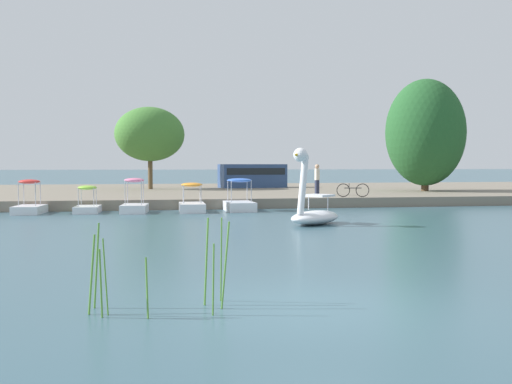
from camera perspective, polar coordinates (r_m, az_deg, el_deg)
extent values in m
plane|color=#385966|center=(9.92, 5.14, -10.56)|extent=(517.31, 517.31, 0.00)
cube|color=slate|center=(42.95, -6.96, -0.09)|extent=(129.13, 24.95, 0.52)
ellipsoid|color=white|center=(23.09, 5.54, -2.38)|extent=(2.81, 2.71, 0.52)
cylinder|color=white|center=(22.30, 4.40, 0.66)|extent=(0.60, 0.58, 2.20)
sphere|color=white|center=(22.15, 4.16, 3.48)|extent=(0.73, 0.73, 0.51)
cone|color=yellow|center=(21.98, 3.87, 3.48)|extent=(0.48, 0.47, 0.28)
cube|color=white|center=(23.21, 5.82, -0.33)|extent=(1.33, 1.33, 0.08)
cylinder|color=silver|center=(23.45, 4.93, -0.98)|extent=(0.04, 0.04, 0.56)
cylinder|color=silver|center=(23.01, 6.72, -1.06)|extent=(0.04, 0.04, 0.56)
cube|color=white|center=(29.66, -1.56, -1.34)|extent=(1.35, 2.34, 0.45)
ellipsoid|color=blue|center=(29.60, -1.57, 1.10)|extent=(1.24, 1.34, 0.20)
cylinder|color=#B7B7BF|center=(30.05, -2.65, 0.13)|extent=(0.04, 0.04, 1.04)
cylinder|color=#B7B7BF|center=(30.22, -0.84, 0.15)|extent=(0.04, 0.04, 1.04)
cylinder|color=#B7B7BF|center=(29.02, -2.32, 0.04)|extent=(0.04, 0.04, 1.04)
cylinder|color=#B7B7BF|center=(29.19, -0.45, 0.06)|extent=(0.04, 0.04, 1.04)
cube|color=white|center=(29.04, -5.99, -1.45)|extent=(1.26, 2.25, 0.43)
ellipsoid|color=orange|center=(28.99, -6.00, 0.68)|extent=(1.05, 1.33, 0.20)
cylinder|color=#B7B7BF|center=(29.51, -6.82, -0.13)|extent=(0.04, 0.04, 0.87)
cylinder|color=#B7B7BF|center=(29.54, -5.26, -0.12)|extent=(0.04, 0.04, 0.87)
cylinder|color=#B7B7BF|center=(28.47, -6.76, -0.23)|extent=(0.04, 0.04, 0.87)
cylinder|color=#B7B7BF|center=(28.51, -5.15, -0.22)|extent=(0.04, 0.04, 0.87)
cube|color=white|center=(28.95, -11.27, -1.53)|extent=(1.33, 2.10, 0.40)
ellipsoid|color=pink|center=(28.89, -11.30, 1.09)|extent=(1.03, 1.32, 0.20)
cylinder|color=#B7B7BF|center=(29.44, -11.90, 0.02)|extent=(0.04, 0.04, 1.13)
cylinder|color=#B7B7BF|center=(29.36, -10.47, 0.02)|extent=(0.04, 0.04, 1.13)
cylinder|color=#B7B7BF|center=(28.46, -12.13, -0.07)|extent=(0.04, 0.04, 1.13)
cylinder|color=#B7B7BF|center=(28.38, -10.65, -0.07)|extent=(0.04, 0.04, 1.13)
cube|color=white|center=(29.41, -15.45, -1.58)|extent=(1.17, 1.96, 0.33)
ellipsoid|color=#8CCC38|center=(29.35, -15.47, 0.40)|extent=(0.91, 1.19, 0.20)
cylinder|color=#B7B7BF|center=(29.88, -16.00, -0.39)|extent=(0.04, 0.04, 0.85)
cylinder|color=#B7B7BF|center=(29.79, -14.69, -0.38)|extent=(0.04, 0.04, 0.85)
cylinder|color=#B7B7BF|center=(28.96, -16.26, -0.48)|extent=(0.04, 0.04, 0.85)
cylinder|color=#B7B7BF|center=(28.87, -14.90, -0.48)|extent=(0.04, 0.04, 0.85)
cube|color=white|center=(29.84, -20.36, -1.55)|extent=(1.34, 2.27, 0.38)
ellipsoid|color=red|center=(29.78, -20.40, 0.92)|extent=(1.01, 1.22, 0.20)
cylinder|color=#B7B7BF|center=(30.33, -20.85, -0.10)|extent=(0.04, 0.04, 1.10)
cylinder|color=#B7B7BF|center=(30.16, -19.48, -0.09)|extent=(0.04, 0.04, 1.10)
cylinder|color=#B7B7BF|center=(29.44, -21.30, -0.18)|extent=(0.04, 0.04, 1.10)
cylinder|color=#B7B7BF|center=(29.26, -19.89, -0.18)|extent=(0.04, 0.04, 1.10)
cylinder|color=brown|center=(43.72, -9.84, 2.61)|extent=(0.32, 0.32, 3.57)
ellipsoid|color=#427A33|center=(43.77, -9.86, 5.35)|extent=(6.77, 6.61, 3.81)
cylinder|color=#4C3823|center=(41.40, 15.51, 2.53)|extent=(0.48, 0.48, 3.53)
ellipsoid|color=#235628|center=(41.46, 15.55, 5.38)|extent=(6.61, 6.25, 6.94)
cube|color=#23283D|center=(34.84, 5.72, 0.42)|extent=(0.24, 0.23, 0.85)
cube|color=beige|center=(34.82, 5.72, 1.65)|extent=(0.26, 0.25, 0.65)
sphere|color=tan|center=(34.82, 5.73, 2.39)|extent=(0.25, 0.25, 0.25)
torus|color=black|center=(33.07, 9.91, 0.16)|extent=(0.71, 0.21, 0.72)
torus|color=black|center=(32.97, 8.15, 0.16)|extent=(0.71, 0.21, 0.72)
cube|color=black|center=(33.01, 9.03, 0.37)|extent=(0.90, 0.25, 0.04)
cylinder|color=black|center=(32.99, 8.68, 0.55)|extent=(0.03, 0.03, 0.31)
cube|color=navy|center=(45.89, -0.34, 1.51)|extent=(5.12, 2.57, 1.75)
cube|color=black|center=(45.88, -0.34, 1.95)|extent=(4.73, 2.56, 0.49)
cylinder|color=#568E38|center=(9.95, -14.65, -6.66)|extent=(0.11, 0.05, 1.34)
cylinder|color=#568E38|center=(9.41, -13.87, -7.72)|extent=(0.08, 0.10, 1.17)
cylinder|color=#568E38|center=(10.06, -3.27, -6.31)|extent=(0.03, 0.17, 1.40)
cylinder|color=#568E38|center=(9.31, -14.28, -8.28)|extent=(0.05, 0.09, 1.03)
cylinder|color=#568E38|center=(9.61, -2.87, -6.83)|extent=(0.15, 0.08, 1.36)
cylinder|color=#568E38|center=(9.21, -4.00, -8.15)|extent=(0.04, 0.03, 1.08)
cylinder|color=#568E38|center=(9.87, -4.65, -6.48)|extent=(0.10, 0.07, 1.40)
cylinder|color=#568E38|center=(9.19, -10.14, -8.80)|extent=(0.05, 0.12, 0.89)
cylinder|color=#568E38|center=(9.60, -15.08, -7.43)|extent=(0.12, 0.16, 1.20)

